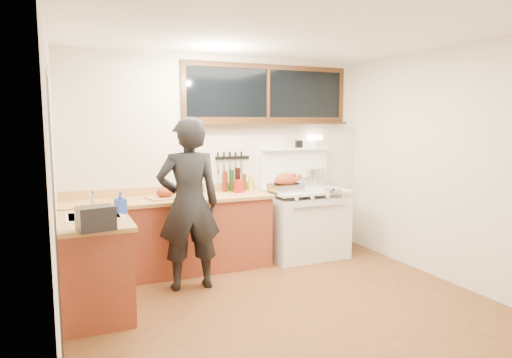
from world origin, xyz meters
name	(u,v)px	position (x,y,z in m)	size (l,w,h in m)	color
ground_plane	(286,308)	(0.00, 0.00, -0.01)	(4.00, 3.50, 0.02)	#593217
room_shell	(287,136)	(0.00, 0.00, 1.65)	(4.10, 3.60, 2.65)	beige
counter_back	(170,235)	(-0.80, 1.45, 0.45)	(2.44, 0.64, 1.00)	maroon
counter_left	(94,265)	(-1.70, 0.62, 0.45)	(0.64, 1.09, 0.90)	maroon
sink_unit	(94,222)	(-1.68, 0.70, 0.85)	(0.50, 0.45, 0.37)	white
vintage_stove	(305,221)	(1.00, 1.41, 0.47)	(1.02, 0.74, 1.59)	white
back_window	(268,100)	(0.60, 1.72, 2.06)	(2.32, 0.13, 0.77)	black
left_doorway	(56,229)	(-1.99, -0.55, 1.09)	(0.02, 1.04, 2.17)	black
knife_strip	(231,159)	(0.08, 1.73, 1.31)	(0.46, 0.03, 0.28)	black
man	(189,204)	(-0.72, 0.87, 0.92)	(0.70, 0.49, 1.83)	black
soap_bottle	(120,203)	(-1.43, 0.74, 1.01)	(0.12, 0.12, 0.21)	#2441B4
toaster	(96,218)	(-1.70, 0.12, 1.00)	(0.32, 0.25, 0.20)	black
cutting_board	(166,194)	(-0.84, 1.43, 0.95)	(0.46, 0.39, 0.14)	tan
roast_turkey	(286,184)	(0.68, 1.34, 1.00)	(0.43, 0.31, 0.24)	silver
stockpot	(315,177)	(1.27, 1.62, 1.02)	(0.28, 0.28, 0.25)	silver
saucepan	(305,181)	(1.13, 1.67, 0.97)	(0.18, 0.30, 0.13)	silver
pot_lid	(333,191)	(1.23, 1.10, 0.91)	(0.27, 0.27, 0.04)	silver
coffee_tin	(238,186)	(0.09, 1.49, 0.98)	(0.11, 0.09, 0.16)	maroon
pitcher	(208,186)	(-0.26, 1.68, 0.98)	(0.10, 0.10, 0.15)	white
bottle_cluster	(236,181)	(0.11, 1.63, 1.03)	(0.42, 0.07, 0.30)	black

